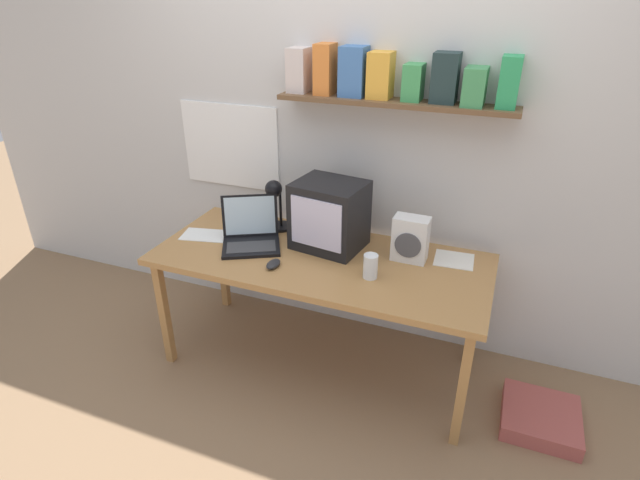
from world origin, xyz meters
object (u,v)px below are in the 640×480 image
laptop (251,233)px  loose_paper_near_laptop (454,260)px  desk_lamp (276,199)px  space_heater (410,239)px  juice_glass (370,267)px  open_notebook (208,236)px  corner_desk (320,266)px  crt_monitor (330,215)px  computer_mouse (273,264)px  floor_cushion (540,418)px

laptop → loose_paper_near_laptop: bearing=-16.9°
desk_lamp → space_heater: (0.80, -0.06, -0.08)m
juice_glass → open_notebook: juice_glass is taller
corner_desk → laptop: (-0.41, 0.01, 0.12)m
crt_monitor → loose_paper_near_laptop: bearing=15.8°
juice_glass → laptop: bearing=171.3°
computer_mouse → floor_cushion: (1.40, 0.14, -0.68)m
corner_desk → computer_mouse: computer_mouse is taller
desk_lamp → open_notebook: size_ratio=0.97×
computer_mouse → crt_monitor: bearing=60.0°
floor_cushion → space_heater: bearing=166.1°
corner_desk → computer_mouse: (-0.18, -0.19, 0.07)m
desk_lamp → open_notebook: (-0.34, -0.21, -0.20)m
crt_monitor → computer_mouse: crt_monitor is taller
computer_mouse → open_notebook: 0.54m
desk_lamp → floor_cushion: (1.57, -0.26, -0.86)m
juice_glass → computer_mouse: bearing=-170.5°
desk_lamp → floor_cushion: bearing=0.5°
crt_monitor → space_heater: 0.45m
space_heater → open_notebook: 1.16m
laptop → space_heater: laptop is taller
laptop → corner_desk: bearing=-29.0°
juice_glass → open_notebook: 1.01m
open_notebook → floor_cushion: 2.02m
floor_cushion → open_notebook: bearing=178.8°
space_heater → floor_cushion: size_ratio=0.65×
floor_cushion → desk_lamp: bearing=170.7°
desk_lamp → laptop: bearing=-96.7°
juice_glass → space_heater: size_ratio=0.52×
computer_mouse → open_notebook: (-0.51, 0.18, -0.01)m
corner_desk → open_notebook: 0.70m
corner_desk → open_notebook: bearing=-179.6°
crt_monitor → open_notebook: (-0.70, -0.14, -0.18)m
desk_lamp → juice_glass: 0.75m
juice_glass → computer_mouse: 0.50m
laptop → juice_glass: (0.72, -0.11, -0.01)m
space_heater → desk_lamp: bearing=176.4°
corner_desk → floor_cushion: corner_desk is taller
laptop → floor_cushion: 1.78m
juice_glass → desk_lamp: bearing=154.6°
juice_glass → loose_paper_near_laptop: 0.49m
corner_desk → desk_lamp: size_ratio=5.64×
space_heater → loose_paper_near_laptop: bearing=20.3°
space_heater → floor_cushion: 1.11m
desk_lamp → space_heater: bearing=5.1°
laptop → desk_lamp: bearing=45.3°
space_heater → open_notebook: size_ratio=0.74×
desk_lamp → juice_glass: desk_lamp is taller
loose_paper_near_laptop → open_notebook: 1.38m
loose_paper_near_laptop → laptop: bearing=-168.6°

